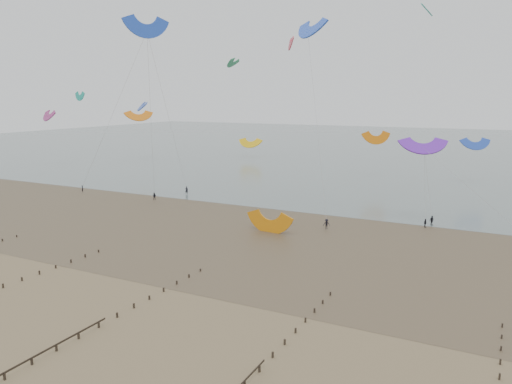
# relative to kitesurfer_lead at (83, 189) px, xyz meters

# --- Properties ---
(ground) EXTENTS (500.00, 500.00, 0.00)m
(ground) POSITION_rel_kitesurfer_lead_xyz_m (52.28, -45.99, -0.83)
(ground) COLOR brown
(ground) RESTS_ON ground
(sea_and_shore) EXTENTS (500.00, 665.00, 0.03)m
(sea_and_shore) POSITION_rel_kitesurfer_lead_xyz_m (48.20, -11.59, -0.82)
(sea_and_shore) COLOR #475654
(sea_and_shore) RESTS_ON ground
(kitesurfer_lead) EXTENTS (0.72, 0.68, 1.66)m
(kitesurfer_lead) POSITION_rel_kitesurfer_lead_xyz_m (0.00, 0.00, 0.00)
(kitesurfer_lead) COLOR black
(kitesurfer_lead) RESTS_ON ground
(kitesurfers) EXTENTS (115.76, 17.90, 1.83)m
(kitesurfers) POSITION_rel_kitesurfer_lead_xyz_m (79.36, 2.65, 0.03)
(kitesurfers) COLOR black
(kitesurfers) RESTS_ON ground
(grounded_kite) EXTENTS (8.13, 6.67, 4.14)m
(grounded_kite) POSITION_rel_kitesurfer_lead_xyz_m (56.03, -12.32, -0.83)
(grounded_kite) COLOR orange
(grounded_kite) RESTS_ON ground
(kites_airborne) EXTENTS (226.39, 110.25, 42.23)m
(kites_airborne) POSITION_rel_kitesurfer_lead_xyz_m (39.26, 47.52, 20.91)
(kites_airborne) COLOR yellow
(kites_airborne) RESTS_ON ground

